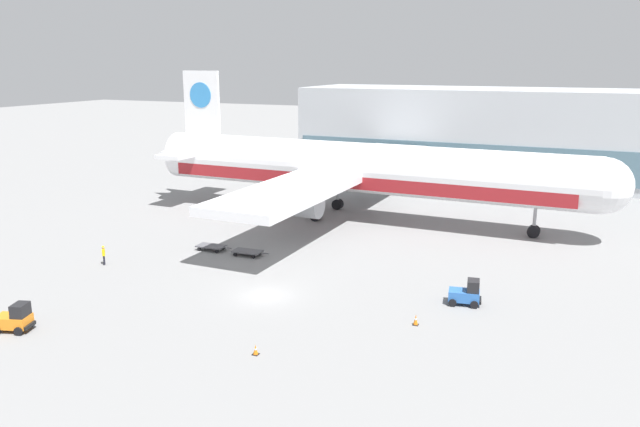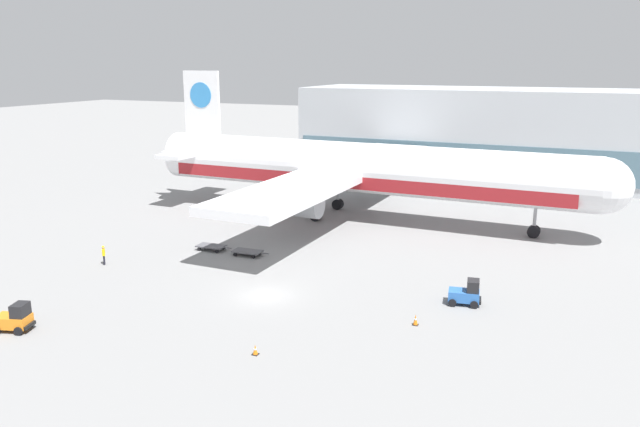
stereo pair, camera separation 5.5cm
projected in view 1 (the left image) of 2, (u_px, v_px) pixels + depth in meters
The scene contains 10 objects.
ground_plane at pixel (266, 296), 49.49m from camera, with size 400.00×400.00×0.00m, color gray.
terminal_building at pixel (594, 138), 93.36m from camera, with size 90.00×18.20×14.00m.
airplane_main at pixel (354, 169), 72.96m from camera, with size 58.07×48.12×17.00m.
baggage_tug_foreground at pixel (466, 293), 47.57m from camera, with size 2.65×1.99×2.00m.
baggage_tug_mid at pixel (15, 319), 42.89m from camera, with size 2.75×2.23×2.00m.
baggage_dolly_lead at pixel (211, 246), 61.41m from camera, with size 3.73×1.63×0.48m.
baggage_dolly_second at pixel (248, 252), 59.71m from camera, with size 3.73×1.63×0.48m.
ground_crew_near at pixel (104, 254), 56.83m from camera, with size 0.39×0.48×1.81m.
traffic_cone_near at pixel (256, 350), 39.49m from camera, with size 0.40×0.40×0.67m.
traffic_cone_far at pixel (416, 320), 43.94m from camera, with size 0.40×0.40×0.79m.
Camera 1 is at (22.77, -40.81, 18.09)m, focal length 35.00 mm.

